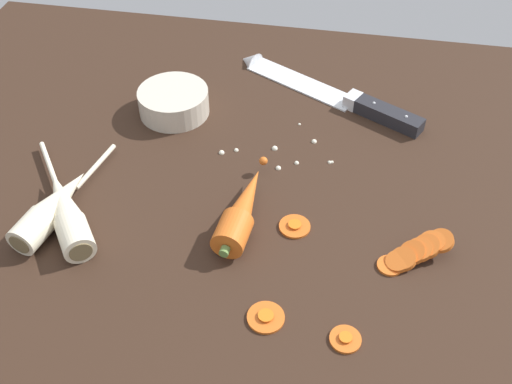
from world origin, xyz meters
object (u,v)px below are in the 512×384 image
object	(u,v)px
parsnip_mid_left	(66,211)
carrot_slice_stray_far	(345,338)
prep_bowl	(174,101)
carrot_slice_stack	(416,252)
carrot_slice_stray_near	(266,317)
chefs_knife	(322,90)
whole_carrot	(242,210)
parsnip_front	(53,207)
carrot_slice_stray_mid	(295,226)

from	to	relation	value
parsnip_mid_left	carrot_slice_stray_far	bearing A→B (deg)	-16.99
prep_bowl	parsnip_mid_left	bearing A→B (deg)	-105.69
carrot_slice_stack	carrot_slice_stray_near	size ratio (longest dim) A/B	2.11
chefs_knife	carrot_slice_stray_far	bearing A→B (deg)	-80.98
parsnip_mid_left	prep_bowl	size ratio (longest dim) A/B	1.87
carrot_slice_stray_far	prep_bowl	distance (cm)	47.20
whole_carrot	carrot_slice_stray_near	distance (cm)	15.31
parsnip_front	prep_bowl	size ratio (longest dim) A/B	1.94
whole_carrot	carrot_slice_stray_near	bearing A→B (deg)	-68.59
carrot_slice_stack	carrot_slice_stray_far	bearing A→B (deg)	-119.76
carrot_slice_stray_near	carrot_slice_stray_far	distance (cm)	9.12
carrot_slice_stray_mid	chefs_knife	bearing A→B (deg)	89.24
chefs_knife	parsnip_front	xyz separation A→B (cm)	(-31.44, -34.43, 1.33)
parsnip_mid_left	carrot_slice_stray_mid	world-z (taller)	parsnip_mid_left
carrot_slice_stray_far	prep_bowl	world-z (taller)	prep_bowl
chefs_knife	prep_bowl	distance (cm)	24.44
chefs_knife	carrot_slice_stray_near	world-z (taller)	chefs_knife
prep_bowl	carrot_slice_stray_near	bearing A→B (deg)	-59.59
carrot_slice_stray_mid	carrot_slice_stray_far	size ratio (longest dim) A/B	1.16
whole_carrot	parsnip_mid_left	bearing A→B (deg)	-169.63
carrot_slice_stray_mid	whole_carrot	bearing A→B (deg)	-178.79
parsnip_front	carrot_slice_stack	bearing A→B (deg)	1.87
prep_bowl	chefs_knife	bearing A→B (deg)	22.78
carrot_slice_stack	carrot_slice_stray_mid	world-z (taller)	carrot_slice_stack
chefs_knife	carrot_slice_stack	size ratio (longest dim) A/B	3.55
parsnip_front	carrot_slice_stray_near	world-z (taller)	parsnip_front
whole_carrot	parsnip_front	distance (cm)	24.44
chefs_knife	parsnip_front	size ratio (longest dim) A/B	1.52
parsnip_front	parsnip_mid_left	world-z (taller)	same
carrot_slice_stray_far	parsnip_mid_left	bearing A→B (deg)	163.01
carrot_slice_stray_near	parsnip_front	bearing A→B (deg)	160.72
carrot_slice_stray_near	carrot_slice_stray_mid	world-z (taller)	same
parsnip_mid_left	carrot_slice_stray_near	bearing A→B (deg)	-19.90
parsnip_mid_left	carrot_slice_stray_mid	distance (cm)	29.54
carrot_slice_stray_near	chefs_knife	bearing A→B (deg)	87.78
parsnip_mid_left	prep_bowl	world-z (taller)	same
carrot_slice_stray_mid	prep_bowl	xyz separation A→B (cm)	(-22.09, 21.06, 1.79)
prep_bowl	whole_carrot	bearing A→B (deg)	-54.36
whole_carrot	carrot_slice_stray_far	xyz separation A→B (cm)	(14.60, -15.36, -1.74)
chefs_knife	carrot_slice_stray_mid	size ratio (longest dim) A/B	7.89
chefs_knife	carrot_slice_stray_near	xyz separation A→B (cm)	(-1.74, -44.81, -0.29)
parsnip_front	parsnip_mid_left	bearing A→B (deg)	-9.34
chefs_knife	carrot_slice_stray_mid	distance (cm)	30.51
parsnip_mid_left	carrot_slice_stray_mid	bearing A→B (deg)	8.24
chefs_knife	whole_carrot	xyz separation A→B (cm)	(-7.29, -30.65, 1.45)
carrot_slice_stray_far	carrot_slice_stray_near	bearing A→B (deg)	172.50
whole_carrot	carrot_slice_stray_far	bearing A→B (deg)	-46.45
carrot_slice_stack	prep_bowl	xyz separation A→B (cm)	(-37.28, 23.47, 0.93)
chefs_knife	whole_carrot	distance (cm)	31.54
carrot_slice_stack	carrot_slice_stray_mid	bearing A→B (deg)	170.98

